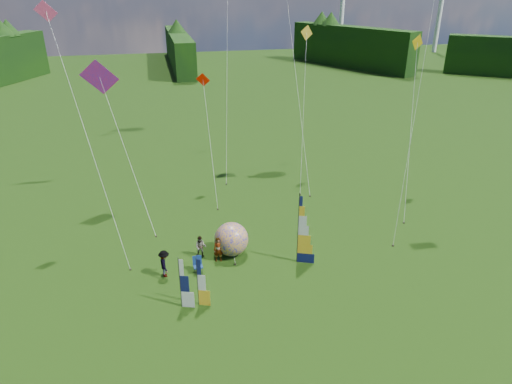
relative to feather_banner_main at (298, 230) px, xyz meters
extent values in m
plane|color=#25490D|center=(-1.83, -3.84, -2.50)|extent=(220.00, 220.00, 0.00)
sphere|color=#1715A2|center=(-4.18, 1.99, -1.30)|extent=(2.90, 2.90, 2.39)
imported|color=#66594C|center=(-5.20, 1.30, -1.60)|extent=(0.69, 0.48, 1.79)
imported|color=#66594C|center=(-6.33, 2.15, -1.71)|extent=(0.84, 0.59, 1.57)
imported|color=#66594C|center=(-8.86, 0.32, -1.56)|extent=(0.59, 1.26, 1.88)
imported|color=#66594C|center=(-4.53, 2.65, -1.63)|extent=(1.08, 0.58, 1.74)
camera|label=1|loc=(-8.59, -25.17, 14.96)|focal=32.00mm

